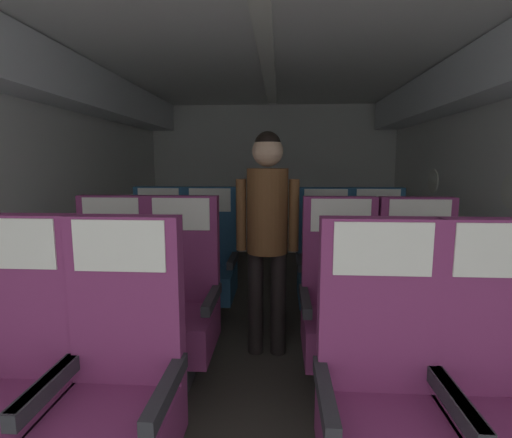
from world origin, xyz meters
name	(u,v)px	position (x,y,z in m)	size (l,w,h in m)	color
ground	(264,337)	(0.00, 2.84, -0.01)	(3.83, 6.07, 0.02)	#3D3833
fuselage_shell	(266,129)	(0.00, 3.11, 1.61)	(3.71, 5.72, 2.24)	silver
seat_a_left_window	(8,389)	(-0.93, 1.31, 0.48)	(0.48, 0.50, 1.14)	#38383D
seat_a_left_aisle	(116,395)	(-0.49, 1.30, 0.48)	(0.48, 0.50, 1.14)	#38383D
seat_a_right_aisle	(506,408)	(0.93, 1.31, 0.48)	(0.48, 0.50, 1.14)	#38383D
seat_a_right_window	(382,404)	(0.49, 1.31, 0.48)	(0.48, 0.50, 1.14)	#38383D
seat_b_left_window	(109,303)	(-0.94, 2.21, 0.48)	(0.48, 0.50, 1.14)	#38383D
seat_b_left_aisle	(180,305)	(-0.50, 2.21, 0.48)	(0.48, 0.50, 1.14)	#38383D
seat_b_right_aisle	(419,311)	(0.94, 2.21, 0.48)	(0.48, 0.50, 1.14)	#38383D
seat_b_right_window	(340,309)	(0.48, 2.22, 0.48)	(0.48, 0.50, 1.14)	#38383D
seat_c_left_window	(157,265)	(-0.93, 3.13, 0.48)	(0.48, 0.50, 1.14)	#38383D
seat_c_left_aisle	(209,266)	(-0.48, 3.13, 0.48)	(0.48, 0.50, 1.14)	#38383D
seat_c_right_aisle	(378,268)	(0.93, 3.13, 0.48)	(0.48, 0.50, 1.14)	#38383D
seat_c_right_window	(325,268)	(0.50, 3.11, 0.48)	(0.48, 0.50, 1.14)	#38383D
flight_attendant	(267,221)	(0.03, 2.58, 0.95)	(0.43, 0.28, 1.55)	black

